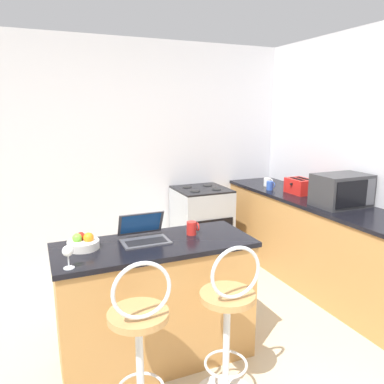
# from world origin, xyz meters

# --- Properties ---
(wall_back) EXTENTS (12.00, 0.06, 2.60)m
(wall_back) POSITION_xyz_m (0.00, 2.53, 1.30)
(wall_back) COLOR silver
(wall_back) RESTS_ON ground_plane
(breakfast_bar) EXTENTS (1.39, 0.58, 0.91)m
(breakfast_bar) POSITION_xyz_m (-0.32, 0.62, 0.46)
(breakfast_bar) COLOR #B27C42
(breakfast_bar) RESTS_ON ground_plane
(counter_right) EXTENTS (0.64, 3.03, 0.91)m
(counter_right) POSITION_xyz_m (1.63, 1.00, 0.46)
(counter_right) COLOR #B27C42
(counter_right) RESTS_ON ground_plane
(bar_stool_near) EXTENTS (0.40, 0.40, 1.07)m
(bar_stool_near) POSITION_xyz_m (-0.59, 0.05, 0.51)
(bar_stool_near) COLOR silver
(bar_stool_near) RESTS_ON ground_plane
(bar_stool_far) EXTENTS (0.40, 0.40, 1.07)m
(bar_stool_far) POSITION_xyz_m (-0.04, 0.05, 0.51)
(bar_stool_far) COLOR silver
(bar_stool_far) RESTS_ON ground_plane
(laptop) EXTENTS (0.33, 0.27, 0.19)m
(laptop) POSITION_xyz_m (-0.37, 0.70, 0.96)
(laptop) COLOR #47474C
(laptop) RESTS_ON breakfast_bar
(microwave) EXTENTS (0.52, 0.35, 0.31)m
(microwave) POSITION_xyz_m (1.65, 0.90, 1.06)
(microwave) COLOR #2D2D30
(microwave) RESTS_ON counter_right
(toaster) EXTENTS (0.24, 0.30, 0.17)m
(toaster) POSITION_xyz_m (1.64, 1.50, 0.99)
(toaster) COLOR red
(toaster) RESTS_ON counter_right
(stove_range) EXTENTS (0.60, 0.61, 0.92)m
(stove_range) POSITION_xyz_m (0.75, 2.17, 0.46)
(stove_range) COLOR #9EA3A8
(stove_range) RESTS_ON ground_plane
(mug_white) EXTENTS (0.10, 0.09, 0.10)m
(mug_white) POSITION_xyz_m (1.55, 1.99, 0.96)
(mug_white) COLOR white
(mug_white) RESTS_ON counter_right
(wine_glass_tall) EXTENTS (0.06, 0.06, 0.14)m
(wine_glass_tall) POSITION_xyz_m (-0.91, 0.41, 1.01)
(wine_glass_tall) COLOR silver
(wine_glass_tall) RESTS_ON breakfast_bar
(mug_red) EXTENTS (0.09, 0.07, 0.10)m
(mug_red) POSITION_xyz_m (-0.01, 0.68, 0.96)
(mug_red) COLOR red
(mug_red) RESTS_ON breakfast_bar
(mug_blue) EXTENTS (0.09, 0.08, 0.10)m
(mug_blue) POSITION_xyz_m (1.45, 1.79, 0.96)
(mug_blue) COLOR #2D51AD
(mug_blue) RESTS_ON counter_right
(fruit_bowl) EXTENTS (0.21, 0.21, 0.11)m
(fruit_bowl) POSITION_xyz_m (-0.79, 0.70, 0.95)
(fruit_bowl) COLOR silver
(fruit_bowl) RESTS_ON breakfast_bar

